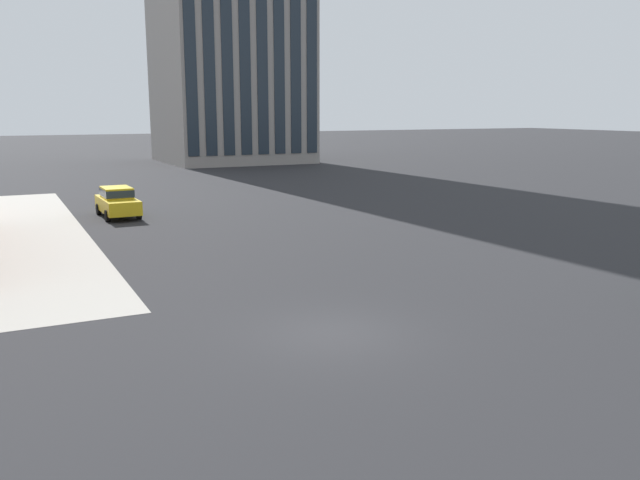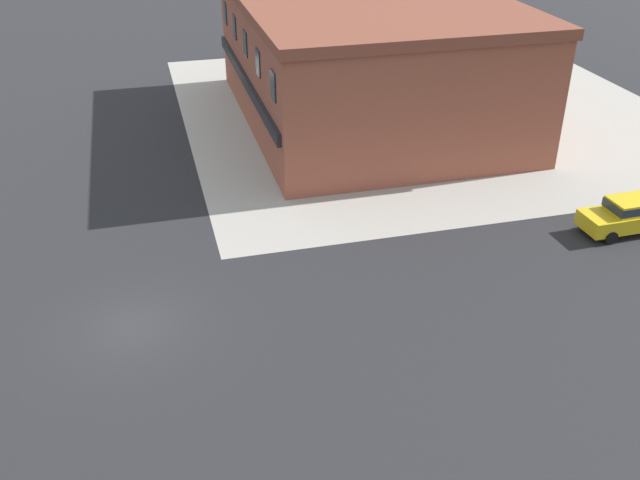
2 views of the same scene
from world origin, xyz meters
name	(u,v)px [view 1 (image 1 of 2)]	position (x,y,z in m)	size (l,w,h in m)	color
ground_plane	(333,333)	(0.00, 0.00, 0.00)	(320.00, 320.00, 0.00)	#262628
car_main_southbound_far	(117,201)	(-1.76, 22.92, 0.92)	(1.98, 4.44, 1.68)	gold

